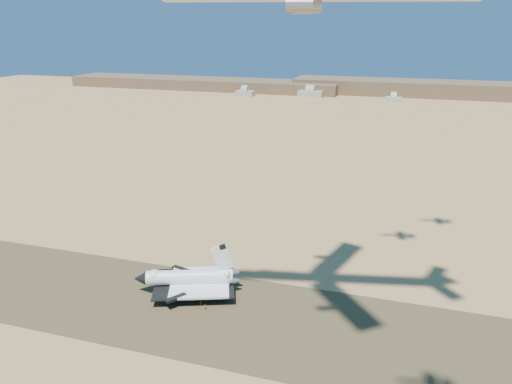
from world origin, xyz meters
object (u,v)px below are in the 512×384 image
(crew_b, at_px, (201,303))
(crew_c, at_px, (203,300))
(shuttle, at_px, (189,279))
(crew_a, at_px, (205,307))

(crew_b, relative_size, crew_c, 0.90)
(shuttle, height_order, crew_b, shuttle)
(shuttle, distance_m, crew_b, 11.11)
(crew_a, distance_m, crew_c, 4.26)
(crew_b, bearing_deg, shuttle, 40.76)
(shuttle, distance_m, crew_c, 10.24)
(crew_a, xyz_separation_m, crew_c, (-2.33, 3.57, 0.05))
(crew_a, height_order, crew_b, crew_a)
(shuttle, height_order, crew_c, shuttle)
(crew_b, distance_m, crew_c, 1.61)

